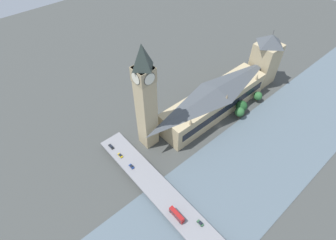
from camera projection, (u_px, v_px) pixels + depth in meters
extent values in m
plane|color=#424442|center=(219.00, 126.00, 200.31)|extent=(600.00, 600.00, 0.00)
cube|color=slate|center=(261.00, 157.00, 180.41)|extent=(64.07, 360.00, 0.30)
cube|color=tan|center=(214.00, 103.00, 204.10)|extent=(22.04, 97.13, 19.76)
cube|color=black|center=(226.00, 109.00, 197.57)|extent=(0.40, 89.36, 5.93)
pyramid|color=#474C51|center=(217.00, 90.00, 195.13)|extent=(21.60, 95.19, 5.04)
cone|color=#9E8966|center=(257.00, 77.00, 206.72)|extent=(2.20, 2.20, 5.00)
cone|color=#9E8966|center=(227.00, 97.00, 189.93)|extent=(2.20, 2.20, 5.00)
cone|color=#9E8966|center=(191.00, 121.00, 173.15)|extent=(2.20, 2.20, 5.00)
cube|color=tan|center=(146.00, 109.00, 167.09)|extent=(10.33, 10.33, 63.88)
cube|color=tan|center=(144.00, 74.00, 147.36)|extent=(10.95, 10.95, 9.30)
cylinder|color=black|center=(149.00, 79.00, 144.59)|extent=(0.50, 7.68, 7.68)
cylinder|color=silver|center=(150.00, 79.00, 144.53)|extent=(0.62, 7.12, 7.12)
cylinder|color=black|center=(138.00, 70.00, 150.14)|extent=(0.50, 7.68, 7.68)
cylinder|color=silver|center=(138.00, 70.00, 150.20)|extent=(0.62, 7.12, 7.12)
cylinder|color=black|center=(151.00, 71.00, 149.79)|extent=(7.68, 0.50, 7.68)
cylinder|color=silver|center=(151.00, 71.00, 149.84)|extent=(7.12, 0.62, 7.12)
cylinder|color=black|center=(136.00, 78.00, 144.93)|extent=(7.68, 0.50, 7.68)
cylinder|color=silver|center=(136.00, 78.00, 144.89)|extent=(7.12, 0.62, 7.12)
pyramid|color=#2D3833|center=(142.00, 56.00, 138.68)|extent=(10.54, 10.54, 14.74)
cube|color=tan|center=(264.00, 63.00, 226.22)|extent=(19.03, 19.03, 36.65)
pyramid|color=#474C51|center=(271.00, 40.00, 209.88)|extent=(19.03, 19.03, 8.56)
cylinder|color=#333338|center=(274.00, 32.00, 205.34)|extent=(0.30, 0.30, 4.00)
cube|color=slate|center=(188.00, 223.00, 147.21)|extent=(3.00, 13.39, 3.09)
cube|color=slate|center=(130.00, 161.00, 176.37)|extent=(3.00, 13.39, 3.09)
cube|color=gray|center=(188.00, 221.00, 145.66)|extent=(160.13, 15.76, 1.20)
cube|color=red|center=(177.00, 216.00, 145.87)|extent=(10.36, 2.41, 1.90)
cube|color=black|center=(177.00, 215.00, 145.60)|extent=(9.33, 2.47, 0.84)
cube|color=red|center=(177.00, 214.00, 144.38)|extent=(10.16, 2.41, 2.23)
cube|color=black|center=(177.00, 214.00, 144.30)|extent=(9.33, 2.47, 1.07)
cube|color=maroon|center=(177.00, 213.00, 143.52)|extent=(10.05, 2.29, 0.16)
cylinder|color=black|center=(173.00, 209.00, 149.20)|extent=(1.14, 0.28, 1.14)
cylinder|color=black|center=(170.00, 212.00, 148.20)|extent=(1.14, 0.28, 1.14)
cylinder|color=black|center=(183.00, 220.00, 144.81)|extent=(1.14, 0.28, 1.14)
cylinder|color=black|center=(180.00, 223.00, 143.82)|extent=(1.14, 0.28, 1.14)
cube|color=gold|center=(120.00, 155.00, 175.34)|extent=(4.16, 1.75, 0.60)
cube|color=black|center=(120.00, 155.00, 174.88)|extent=(2.16, 1.58, 0.52)
cylinder|color=black|center=(120.00, 154.00, 176.69)|extent=(0.66, 0.22, 0.66)
cylinder|color=black|center=(118.00, 155.00, 175.98)|extent=(0.66, 0.22, 0.66)
cylinder|color=black|center=(123.00, 156.00, 175.01)|extent=(0.66, 0.22, 0.66)
cylinder|color=black|center=(121.00, 158.00, 174.30)|extent=(0.66, 0.22, 0.66)
cube|color=black|center=(111.00, 147.00, 180.50)|extent=(4.80, 1.76, 0.67)
cube|color=black|center=(111.00, 146.00, 180.01)|extent=(2.49, 1.58, 0.49)
cylinder|color=black|center=(111.00, 145.00, 182.07)|extent=(0.61, 0.22, 0.61)
cylinder|color=black|center=(109.00, 146.00, 181.35)|extent=(0.61, 0.22, 0.61)
cylinder|color=black|center=(114.00, 148.00, 180.01)|extent=(0.61, 0.22, 0.61)
cylinder|color=black|center=(112.00, 149.00, 179.29)|extent=(0.61, 0.22, 0.61)
cube|color=navy|center=(131.00, 166.00, 169.31)|extent=(3.90, 1.75, 0.67)
cube|color=black|center=(131.00, 166.00, 168.80)|extent=(2.03, 1.58, 0.59)
cylinder|color=black|center=(131.00, 164.00, 170.63)|extent=(0.63, 0.22, 0.63)
cylinder|color=black|center=(129.00, 166.00, 169.91)|extent=(0.63, 0.22, 0.63)
cylinder|color=black|center=(134.00, 167.00, 169.06)|extent=(0.63, 0.22, 0.63)
cylinder|color=black|center=(132.00, 169.00, 168.35)|extent=(0.63, 0.22, 0.63)
cube|color=#2D5638|center=(200.00, 223.00, 143.85)|extent=(3.98, 1.80, 0.56)
cube|color=black|center=(200.00, 223.00, 143.38)|extent=(2.07, 1.62, 0.56)
cylinder|color=black|center=(199.00, 220.00, 145.16)|extent=(0.64, 0.22, 0.64)
cylinder|color=black|center=(197.00, 222.00, 144.42)|extent=(0.64, 0.22, 0.64)
cylinder|color=black|center=(203.00, 224.00, 143.56)|extent=(0.64, 0.22, 0.64)
cylinder|color=black|center=(201.00, 226.00, 142.82)|extent=(0.64, 0.22, 0.64)
cylinder|color=brown|center=(238.00, 116.00, 205.49)|extent=(0.70, 0.70, 3.13)
sphere|color=#2D6633|center=(240.00, 112.00, 202.09)|extent=(7.40, 7.40, 7.40)
cylinder|color=brown|center=(240.00, 111.00, 209.17)|extent=(0.70, 0.70, 3.44)
sphere|color=#1E4C23|center=(242.00, 106.00, 205.17)|extent=(8.96, 8.96, 8.96)
cylinder|color=brown|center=(256.00, 100.00, 219.21)|extent=(0.70, 0.70, 2.49)
sphere|color=#2D6633|center=(258.00, 96.00, 216.10)|extent=(7.20, 7.20, 7.20)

